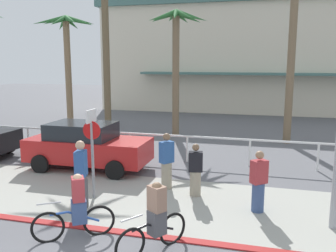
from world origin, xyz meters
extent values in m
plane|color=#5B5B60|center=(0.00, 10.00, 0.00)|extent=(80.00, 80.00, 0.00)
cube|color=#9E9E93|center=(0.00, 4.20, 0.01)|extent=(44.00, 4.00, 0.02)
cube|color=maroon|center=(0.00, 2.20, 0.01)|extent=(44.00, 0.24, 0.03)
cube|color=beige|center=(2.29, 26.33, 4.01)|extent=(24.44, 8.65, 8.02)
cube|color=#47706B|center=(2.29, 26.33, 8.27)|extent=(25.04, 9.25, 0.50)
cube|color=#47706B|center=(2.29, 21.50, 3.00)|extent=(17.11, 1.20, 0.16)
cylinder|color=white|center=(0.00, 8.50, 1.00)|extent=(19.06, 0.08, 0.08)
cylinder|color=white|center=(-7.15, 8.50, 0.50)|extent=(0.08, 0.08, 1.00)
cylinder|color=white|center=(-4.77, 8.50, 0.50)|extent=(0.08, 0.08, 1.00)
cylinder|color=white|center=(-2.38, 8.50, 0.50)|extent=(0.08, 0.08, 1.00)
cylinder|color=white|center=(0.00, 8.50, 0.50)|extent=(0.08, 0.08, 1.00)
cylinder|color=white|center=(2.38, 8.50, 0.50)|extent=(0.08, 0.08, 1.00)
cylinder|color=white|center=(4.77, 8.50, 0.50)|extent=(0.08, 0.08, 1.00)
cylinder|color=gray|center=(-1.76, 4.00, 1.10)|extent=(0.08, 0.08, 2.20)
cube|color=white|center=(-1.76, 4.00, 2.38)|extent=(0.04, 0.56, 0.36)
cylinder|color=red|center=(-1.76, 4.00, 1.98)|extent=(0.52, 0.03, 0.52)
cylinder|color=#846B4C|center=(-8.18, 13.90, 3.13)|extent=(0.36, 0.36, 6.26)
cone|color=#2D6B33|center=(-7.33, 13.90, 6.04)|extent=(1.77, 0.32, 0.76)
cone|color=#2D6B33|center=(-7.59, 14.48, 6.13)|extent=(1.43, 1.43, 0.58)
cone|color=#2D6B33|center=(-8.18, 14.57, 6.02)|extent=(0.32, 1.46, 0.80)
cone|color=#2D6B33|center=(-8.74, 14.46, 5.99)|extent=(1.42, 1.42, 0.84)
cone|color=#2D6B33|center=(-8.91, 13.90, 6.11)|extent=(1.54, 0.32, 0.62)
cone|color=#2D6B33|center=(-8.81, 13.26, 6.06)|extent=(1.54, 1.54, 0.73)
cone|color=#2D6B33|center=(-8.18, 13.12, 6.01)|extent=(0.32, 1.64, 0.81)
cone|color=#2D6B33|center=(-7.51, 13.23, 6.06)|extent=(1.61, 1.61, 0.73)
cylinder|color=brown|center=(-5.28, 12.82, 4.36)|extent=(0.36, 0.36, 8.73)
cylinder|color=#756047|center=(-1.66, 13.30, 3.14)|extent=(0.36, 0.36, 6.28)
cone|color=#2D6B33|center=(-0.87, 13.30, 6.05)|extent=(1.66, 0.32, 0.77)
cone|color=#2D6B33|center=(-1.11, 13.76, 6.06)|extent=(1.37, 1.22, 0.75)
cone|color=#2D6B33|center=(-1.52, 14.08, 6.09)|extent=(0.60, 1.68, 0.69)
cone|color=#2D6B33|center=(-2.01, 13.91, 6.13)|extent=(1.01, 1.43, 0.62)
cone|color=#2D6B33|center=(-2.35, 13.55, 6.12)|extent=(1.56, 0.83, 0.64)
cone|color=#2D6B33|center=(-2.23, 13.09, 6.04)|extent=(1.37, 0.76, 0.78)
cone|color=#2D6B33|center=(-2.12, 12.50, 6.01)|extent=(1.24, 1.83, 0.86)
cone|color=#2D6B33|center=(-1.55, 12.67, 6.06)|extent=(0.56, 1.42, 0.76)
cone|color=#2D6B33|center=(-1.15, 12.88, 6.08)|extent=(1.29, 1.15, 0.72)
cylinder|color=#756047|center=(3.92, 12.97, 4.08)|extent=(0.36, 0.36, 8.16)
cylinder|color=black|center=(-7.65, 7.79, 0.33)|extent=(0.66, 0.22, 0.66)
cube|color=red|center=(-3.24, 6.60, 0.73)|extent=(4.40, 1.80, 0.80)
cube|color=#1E2328|center=(-3.49, 6.60, 1.41)|extent=(2.29, 1.58, 0.56)
cylinder|color=black|center=(-1.83, 7.50, 0.33)|extent=(0.66, 0.22, 0.66)
cylinder|color=black|center=(-1.83, 5.70, 0.33)|extent=(0.66, 0.22, 0.66)
cylinder|color=black|center=(-4.65, 7.50, 0.33)|extent=(0.66, 0.22, 0.66)
cylinder|color=black|center=(-4.65, 5.70, 0.33)|extent=(0.66, 0.22, 0.66)
torus|color=black|center=(-1.54, 1.38, 0.33)|extent=(0.63, 0.45, 0.72)
torus|color=black|center=(-0.63, 1.99, 0.33)|extent=(0.63, 0.45, 0.72)
cylinder|color=#2851A8|center=(-0.91, 1.80, 0.48)|extent=(0.60, 0.42, 0.35)
cylinder|color=#2851A8|center=(-1.34, 1.51, 0.62)|extent=(0.35, 0.25, 0.07)
cylinder|color=#2851A8|center=(-0.99, 1.75, 0.55)|extent=(0.05, 0.05, 0.44)
cylinder|color=silver|center=(-1.50, 1.41, 0.88)|extent=(0.44, 0.31, 0.04)
cube|color=#384C7A|center=(-0.99, 1.75, 0.61)|extent=(0.42, 0.41, 0.52)
cube|color=#A33338|center=(-0.99, 1.75, 1.13)|extent=(0.40, 0.43, 0.52)
sphere|color=#D6A884|center=(-0.99, 1.75, 1.36)|extent=(0.22, 0.22, 0.22)
torus|color=black|center=(0.45, 1.12, 0.33)|extent=(0.46, 0.63, 0.72)
torus|color=black|center=(1.07, 2.03, 0.33)|extent=(0.46, 0.63, 0.72)
cylinder|color=black|center=(0.88, 1.75, 0.48)|extent=(0.43, 0.60, 0.35)
cylinder|color=black|center=(0.59, 1.32, 0.62)|extent=(0.26, 0.34, 0.07)
cylinder|color=black|center=(0.83, 1.67, 0.55)|extent=(0.05, 0.05, 0.44)
cylinder|color=silver|center=(0.48, 1.16, 0.88)|extent=(0.31, 0.43, 0.04)
cube|color=#4C4C51|center=(0.83, 1.67, 0.61)|extent=(0.41, 0.42, 0.52)
cube|color=#93705B|center=(0.83, 1.67, 1.13)|extent=(0.43, 0.41, 0.52)
sphere|color=brown|center=(0.83, 1.67, 1.36)|extent=(0.22, 0.22, 0.22)
cylinder|color=#384C7A|center=(2.79, 4.22, 0.39)|extent=(0.45, 0.45, 0.78)
cube|color=#A33338|center=(2.79, 4.22, 1.09)|extent=(0.47, 0.46, 0.61)
sphere|color=#9E7556|center=(2.79, 4.22, 1.53)|extent=(0.22, 0.22, 0.22)
cylinder|color=gray|center=(0.05, 5.28, 0.42)|extent=(0.45, 0.45, 0.84)
cube|color=#2D5699|center=(0.05, 5.28, 1.16)|extent=(0.45, 0.48, 0.65)
sphere|color=brown|center=(0.05, 5.28, 1.63)|extent=(0.23, 0.23, 0.23)
cylinder|color=gray|center=(1.01, 4.92, 0.37)|extent=(0.38, 0.38, 0.75)
cube|color=black|center=(1.01, 4.92, 1.03)|extent=(0.44, 0.34, 0.58)
sphere|color=brown|center=(1.01, 4.92, 1.45)|extent=(0.21, 0.21, 0.21)
cylinder|color=#4C4C51|center=(-1.74, 3.28, 0.44)|extent=(0.39, 0.39, 0.89)
cube|color=#2D5699|center=(-1.74, 3.28, 1.23)|extent=(0.35, 0.45, 0.68)
sphere|color=#D6A884|center=(-1.74, 3.28, 1.72)|extent=(0.24, 0.24, 0.24)
camera|label=1|loc=(2.88, -5.06, 3.87)|focal=39.05mm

